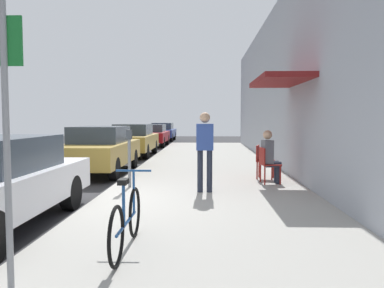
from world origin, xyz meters
name	(u,v)px	position (x,y,z in m)	size (l,w,h in m)	color
ground_plane	(91,207)	(0.00, 0.00, 0.00)	(60.00, 60.00, 0.00)	#2D2D30
sidewalk_slab	(208,186)	(2.25, 2.00, 0.06)	(4.50, 32.00, 0.12)	#9E9B93
building_facade	(310,74)	(4.65, 2.00, 2.74)	(1.40, 32.00, 5.49)	#999EA8
parked_car_1	(99,149)	(-1.10, 4.54, 0.75)	(1.80, 4.40, 1.45)	#A58433
parked_car_2	(133,140)	(-1.10, 10.09, 0.75)	(1.80, 4.40, 1.45)	#A58433
parked_car_3	(152,135)	(-1.10, 16.45, 0.70)	(1.80, 4.40, 1.34)	maroon
parked_car_4	(163,132)	(-1.10, 22.20, 0.71)	(1.80, 4.40, 1.38)	navy
parking_meter	(129,154)	(0.45, 1.46, 0.89)	(0.12, 0.10, 1.32)	slate
street_sign	(6,124)	(0.40, -3.81, 1.64)	(0.32, 0.06, 2.60)	gray
bicycle_0	(127,220)	(1.25, -2.72, 0.48)	(0.46, 1.71, 0.90)	black
cafe_chair_0	(267,163)	(3.68, 2.10, 0.62)	(0.49, 0.49, 0.87)	maroon
seated_patron_0	(270,155)	(3.74, 2.10, 0.82)	(0.46, 0.40, 1.29)	#232838
cafe_chair_1	(262,159)	(3.68, 2.88, 0.62)	(0.54, 0.54, 0.87)	maroon
pedestrian_standing	(205,145)	(2.17, 0.94, 1.12)	(0.36, 0.22, 1.70)	#232838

